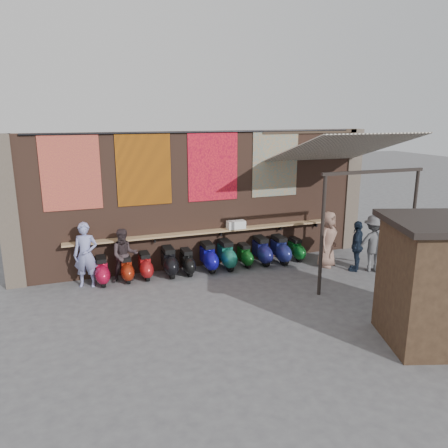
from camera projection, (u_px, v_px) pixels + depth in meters
name	position (u px, v px, depth m)	size (l,w,h in m)	color
ground	(234.00, 297.00, 11.00)	(70.00, 70.00, 0.00)	#474749
brick_wall	(201.00, 200.00, 12.97)	(10.00, 0.40, 4.00)	brown
pier_left	(9.00, 213.00, 11.26)	(0.50, 0.50, 4.00)	#4C4238
pier_right	(349.00, 190.00, 14.68)	(0.50, 0.50, 4.00)	#4C4238
eating_counter	(205.00, 232.00, 12.85)	(8.00, 0.32, 0.05)	#9E7A51
shelf_box	(236.00, 225.00, 13.11)	(0.54, 0.28, 0.24)	white
tapestry_redgold	(71.00, 172.00, 11.34)	(1.50, 0.02, 2.00)	maroon
tapestry_sun	(144.00, 169.00, 11.96)	(1.50, 0.02, 2.00)	orange
tapestry_orange	(213.00, 166.00, 12.62)	(1.50, 0.02, 2.00)	red
tapestry_multi	(275.00, 164.00, 13.28)	(1.50, 0.02, 2.00)	teal
hang_rail	(203.00, 132.00, 12.27)	(0.06, 0.06, 9.50)	black
scooter_stool_0	(102.00, 271.00, 11.74)	(0.35, 0.78, 0.74)	#B10D31
scooter_stool_1	(127.00, 269.00, 11.97)	(0.33, 0.73, 0.69)	maroon
scooter_stool_2	(145.00, 266.00, 12.17)	(0.34, 0.76, 0.72)	#AA1619
scooter_stool_3	(169.00, 262.00, 12.35)	(0.39, 0.86, 0.81)	black
scooter_stool_4	(187.00, 262.00, 12.48)	(0.34, 0.75, 0.72)	black
scooter_stool_5	(208.00, 257.00, 12.76)	(0.39, 0.86, 0.82)	#110C8B
scooter_stool_6	(226.00, 255.00, 12.93)	(0.40, 0.88, 0.84)	#186352
scooter_stool_7	(245.00, 255.00, 13.15)	(0.32, 0.71, 0.67)	#0F4D17
scooter_stool_8	(262.00, 251.00, 13.32)	(0.39, 0.88, 0.83)	#151650
scooter_stool_9	(280.00, 250.00, 13.43)	(0.39, 0.87, 0.83)	navy
scooter_stool_10	(296.00, 249.00, 13.71)	(0.32, 0.72, 0.69)	#0D5F1E
diner_left	(86.00, 255.00, 11.48)	(0.64, 0.42, 1.75)	#8288BE
diner_right	(125.00, 255.00, 11.84)	(0.72, 0.56, 1.49)	#32272A
shopper_navy	(357.00, 246.00, 12.68)	(0.88, 0.37, 1.50)	#151F30
shopper_grey	(373.00, 243.00, 12.64)	(1.08, 0.62, 1.67)	#58595D
shopper_tan	(327.00, 239.00, 13.03)	(0.83, 0.54, 1.69)	#8C6859
market_stall	(448.00, 285.00, 8.54)	(2.24, 1.68, 2.43)	black
stall_sign	(430.00, 246.00, 9.25)	(1.20, 0.04, 0.50)	gold
stall_shelf	(425.00, 284.00, 9.47)	(1.86, 0.10, 0.06)	#473321
awning_canvas	(340.00, 148.00, 12.10)	(3.20, 3.40, 0.03)	beige
awning_ledger	(311.00, 131.00, 13.45)	(3.30, 0.08, 0.12)	#33261C
awning_header	(374.00, 172.00, 10.85)	(3.00, 0.08, 0.08)	black
awning_post_left	(322.00, 236.00, 10.76)	(0.09, 0.09, 3.10)	black
awning_post_right	(412.00, 226.00, 11.69)	(0.09, 0.09, 3.10)	black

